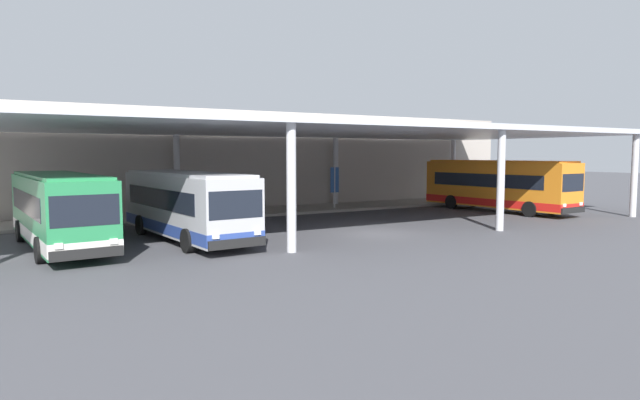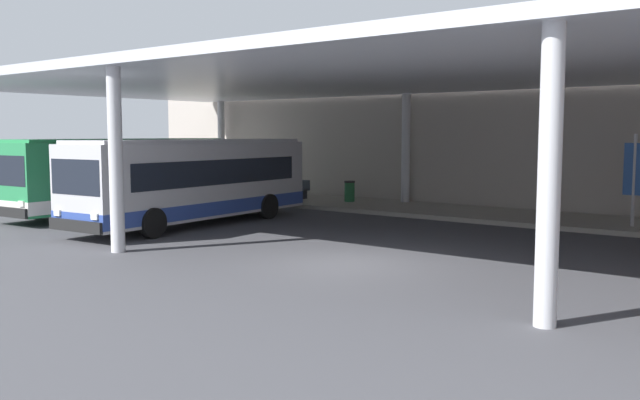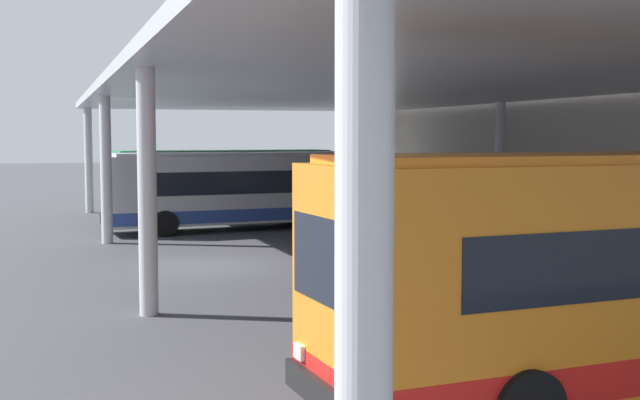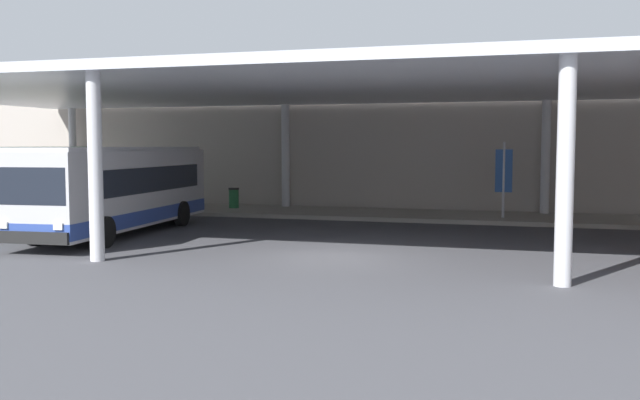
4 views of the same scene
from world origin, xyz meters
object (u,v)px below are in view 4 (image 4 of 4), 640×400
trash_bin (234,198)px  banner_sign (504,175)px  bus_second_bay (118,189)px  bus_nearest_bay (9,185)px  bench_waiting (172,197)px

trash_bin → banner_sign: 12.89m
banner_sign → trash_bin: bearing=175.2°
banner_sign → bus_second_bay: bearing=-148.7°
trash_bin → banner_sign: bearing=-4.8°
bus_second_bay → banner_sign: size_ratio=3.34×
bus_nearest_bay → bench_waiting: 8.79m
bench_waiting → banner_sign: size_ratio=0.56×
bus_nearest_bay → bus_second_bay: bearing=-6.7°
bus_nearest_bay → bus_second_bay: same height
bus_second_bay → bench_waiting: size_ratio=5.94×
bus_second_bay → banner_sign: (13.33, 8.09, 0.32)m
bench_waiting → banner_sign: bearing=-3.1°
bench_waiting → banner_sign: 16.12m
bus_second_bay → bench_waiting: (-2.71, 8.97, -0.99)m
bus_nearest_bay → trash_bin: bearing=55.7°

